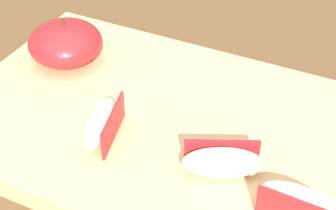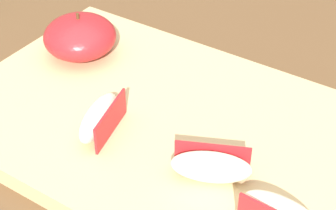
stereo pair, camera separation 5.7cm
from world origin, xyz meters
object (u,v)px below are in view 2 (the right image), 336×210
cutting_board (168,128)px  apple_wedge_front (100,118)px  apple_wedge_left (211,166)px  apple_half_skin_up (80,36)px

cutting_board → apple_wedge_front: apple_wedge_front is taller
cutting_board → apple_wedge_left: (0.08, -0.05, 0.03)m
apple_wedge_left → apple_wedge_front: (-0.13, -0.00, 0.00)m
apple_half_skin_up → apple_wedge_left: 0.26m
cutting_board → apple_wedge_left: 0.10m
apple_wedge_left → apple_wedge_front: 0.13m
apple_half_skin_up → apple_wedge_front: bearing=-42.3°
apple_half_skin_up → cutting_board: bearing=-17.3°
cutting_board → apple_wedge_front: size_ratio=5.87×
apple_wedge_left → apple_half_skin_up: bearing=157.4°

